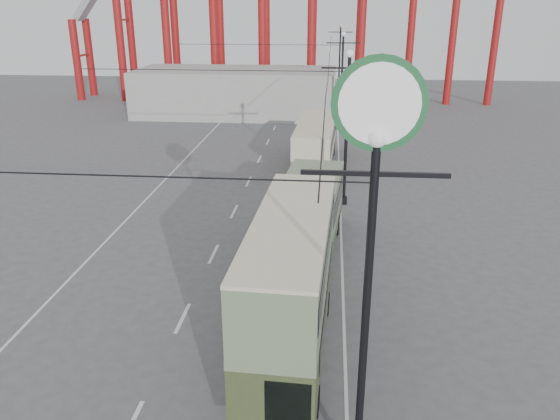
# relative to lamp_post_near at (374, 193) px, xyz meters

# --- Properties ---
(ground) EXTENTS (160.00, 160.00, 0.00)m
(ground) POSITION_rel_lamp_post_near_xyz_m (-5.60, 3.00, -7.86)
(ground) COLOR #515153
(ground) RESTS_ON ground
(road_markings) EXTENTS (12.52, 120.00, 0.01)m
(road_markings) POSITION_rel_lamp_post_near_xyz_m (-6.46, 22.70, -7.86)
(road_markings) COLOR silver
(road_markings) RESTS_ON ground
(lamp_post_near) EXTENTS (3.20, 0.44, 10.80)m
(lamp_post_near) POSITION_rel_lamp_post_near_xyz_m (0.00, 0.00, 0.00)
(lamp_post_near) COLOR black
(lamp_post_near) RESTS_ON ground
(lamp_post_mid) EXTENTS (3.20, 0.44, 9.32)m
(lamp_post_mid) POSITION_rel_lamp_post_near_xyz_m (0.00, 21.00, -3.18)
(lamp_post_mid) COLOR black
(lamp_post_mid) RESTS_ON ground
(lamp_post_far) EXTENTS (3.20, 0.44, 9.32)m
(lamp_post_far) POSITION_rel_lamp_post_near_xyz_m (0.00, 43.00, -3.18)
(lamp_post_far) COLOR black
(lamp_post_far) RESTS_ON ground
(lamp_post_distant) EXTENTS (3.20, 0.44, 9.32)m
(lamp_post_distant) POSITION_rel_lamp_post_near_xyz_m (0.00, 65.00, -3.18)
(lamp_post_distant) COLOR black
(lamp_post_distant) RESTS_ON ground
(fairground_shed) EXTENTS (22.00, 10.00, 5.00)m
(fairground_shed) POSITION_rel_lamp_post_near_xyz_m (-11.60, 50.00, -5.36)
(fairground_shed) COLOR #979793
(fairground_shed) RESTS_ON ground
(double_decker_bus) EXTENTS (2.85, 9.76, 5.19)m
(double_decker_bus) POSITION_rel_lamp_post_near_xyz_m (-2.15, 5.16, -4.95)
(double_decker_bus) COLOR #374626
(double_decker_bus) RESTS_ON ground
(single_decker_green) EXTENTS (3.86, 12.43, 3.46)m
(single_decker_green) POSITION_rel_lamp_post_near_xyz_m (-2.07, 12.53, -5.91)
(single_decker_green) COLOR gray
(single_decker_green) RESTS_ON ground
(single_decker_cream) EXTENTS (3.17, 10.80, 3.33)m
(single_decker_cream) POSITION_rel_lamp_post_near_xyz_m (-2.04, 29.80, -5.99)
(single_decker_cream) COLOR beige
(single_decker_cream) RESTS_ON ground
(pedestrian) EXTENTS (0.70, 0.66, 1.61)m
(pedestrian) POSITION_rel_lamp_post_near_xyz_m (-3.48, 8.23, -7.06)
(pedestrian) COLOR black
(pedestrian) RESTS_ON ground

